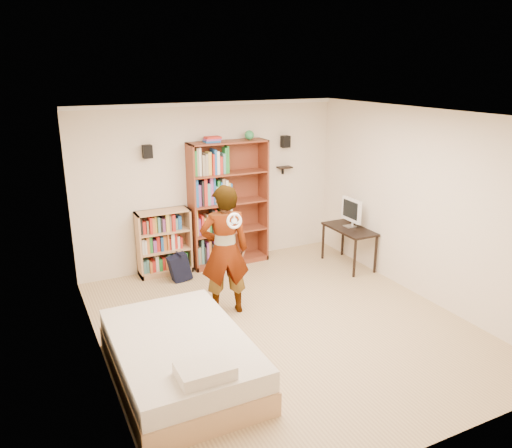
{
  "coord_description": "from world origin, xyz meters",
  "views": [
    {
      "loc": [
        -2.88,
        -5.09,
        3.23
      ],
      "look_at": [
        -0.1,
        0.6,
        1.23
      ],
      "focal_mm": 35.0,
      "sensor_mm": 36.0,
      "label": 1
    }
  ],
  "objects": [
    {
      "name": "crown_molding",
      "position": [
        0.0,
        0.0,
        2.67
      ],
      "size": [
        4.5,
        5.0,
        0.06
      ],
      "color": "white",
      "rests_on": "room_shell"
    },
    {
      "name": "imac",
      "position": [
        2.03,
        1.37,
        0.91
      ],
      "size": [
        0.12,
        0.49,
        0.48
      ],
      "primitive_type": null,
      "rotation": [
        0.0,
        0.0,
        -0.06
      ],
      "color": "white",
      "rests_on": "computer_desk"
    },
    {
      "name": "ground",
      "position": [
        0.0,
        0.0,
        0.0
      ],
      "size": [
        4.5,
        5.0,
        0.01
      ],
      "primitive_type": "cube",
      "color": "tan",
      "rests_on": "ground"
    },
    {
      "name": "low_bookshelf",
      "position": [
        -0.89,
        2.34,
        0.53
      ],
      "size": [
        0.85,
        0.32,
        1.06
      ],
      "primitive_type": null,
      "color": "tan",
      "rests_on": "ground"
    },
    {
      "name": "navy_bag",
      "position": [
        -0.78,
        1.94,
        0.23
      ],
      "size": [
        0.35,
        0.24,
        0.45
      ],
      "primitive_type": null,
      "rotation": [
        0.0,
        0.0,
        0.07
      ],
      "color": "black",
      "rests_on": "ground"
    },
    {
      "name": "speaker_left",
      "position": [
        -1.05,
        2.4,
        2.0
      ],
      "size": [
        0.14,
        0.12,
        0.2
      ],
      "primitive_type": "cube",
      "color": "black",
      "rests_on": "room_shell"
    },
    {
      "name": "person",
      "position": [
        -0.52,
        0.68,
        0.9
      ],
      "size": [
        0.73,
        0.57,
        1.79
      ],
      "primitive_type": "imported",
      "rotation": [
        0.0,
        0.0,
        2.91
      ],
      "color": "black",
      "rests_on": "ground"
    },
    {
      "name": "tall_bookshelf",
      "position": [
        0.23,
        2.31,
        1.04
      ],
      "size": [
        1.32,
        0.38,
        2.09
      ],
      "primitive_type": null,
      "color": "brown",
      "rests_on": "ground"
    },
    {
      "name": "speaker_right",
      "position": [
        1.35,
        2.4,
        2.0
      ],
      "size": [
        0.14,
        0.12,
        0.2
      ],
      "primitive_type": "cube",
      "color": "black",
      "rests_on": "room_shell"
    },
    {
      "name": "computer_desk",
      "position": [
        1.99,
        1.31,
        0.33
      ],
      "size": [
        0.49,
        0.98,
        0.67
      ],
      "primitive_type": null,
      "color": "black",
      "rests_on": "ground"
    },
    {
      "name": "daybed",
      "position": [
        -1.56,
        -0.53,
        0.31
      ],
      "size": [
        1.35,
        2.07,
        0.61
      ],
      "primitive_type": null,
      "color": "white",
      "rests_on": "ground"
    },
    {
      "name": "room_shell",
      "position": [
        0.0,
        0.0,
        1.76
      ],
      "size": [
        4.52,
        5.02,
        2.71
      ],
      "color": "beige",
      "rests_on": "ground"
    },
    {
      "name": "wii_wheel",
      "position": [
        -0.52,
        0.34,
        1.4
      ],
      "size": [
        0.2,
        0.08,
        0.21
      ],
      "primitive_type": "torus",
      "rotation": [
        1.36,
        0.0,
        0.0
      ],
      "color": "white",
      "rests_on": "person"
    },
    {
      "name": "wall_shelf",
      "position": [
        1.35,
        2.41,
        1.55
      ],
      "size": [
        0.25,
        0.16,
        0.02
      ],
      "primitive_type": "cube",
      "color": "black",
      "rests_on": "room_shell"
    }
  ]
}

